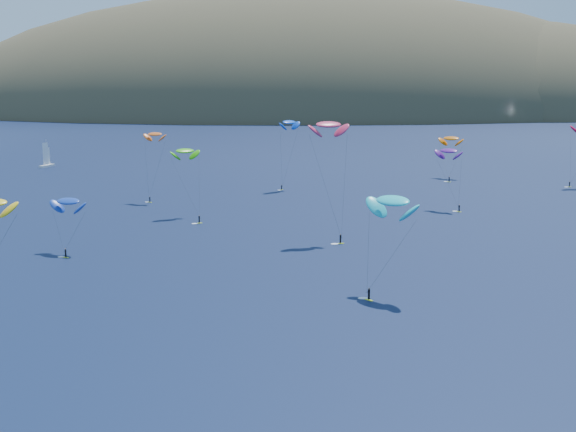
% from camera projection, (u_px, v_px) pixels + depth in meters
% --- Properties ---
extents(island, '(730.00, 300.00, 210.00)m').
position_uv_depth(island, '(327.00, 123.00, 640.94)').
color(island, '#3D3526').
rests_on(island, ground).
extents(sailboat, '(8.88, 8.27, 10.60)m').
position_uv_depth(sailboat, '(47.00, 164.00, 304.39)').
color(sailboat, silver).
rests_on(sailboat, ground).
extents(kitesurfer_1, '(7.57, 7.58, 21.08)m').
position_uv_depth(kitesurfer_1, '(155.00, 134.00, 230.25)').
color(kitesurfer_1, '#E1FE1C').
rests_on(kitesurfer_1, ground).
extents(kitesurfer_3, '(9.53, 15.75, 19.08)m').
position_uv_depth(kitesurfer_3, '(185.00, 151.00, 208.61)').
color(kitesurfer_3, '#E1FE1C').
rests_on(kitesurfer_3, ground).
extents(kitesurfer_4, '(8.43, 9.00, 23.11)m').
position_uv_depth(kitesurfer_4, '(289.00, 122.00, 251.50)').
color(kitesurfer_4, '#E1FE1C').
rests_on(kitesurfer_4, ground).
extents(kitesurfer_5, '(10.84, 11.48, 19.40)m').
position_uv_depth(kitesurfer_5, '(393.00, 201.00, 138.68)').
color(kitesurfer_5, '#E1FE1C').
rests_on(kitesurfer_5, ground).
extents(kitesurfer_6, '(8.37, 10.64, 18.02)m').
position_uv_depth(kitesurfer_6, '(449.00, 151.00, 218.29)').
color(kitesurfer_6, '#E1FE1C').
rests_on(kitesurfer_6, ground).
extents(kitesurfer_9, '(10.11, 10.46, 28.57)m').
position_uv_depth(kitesurfer_9, '(329.00, 125.00, 179.79)').
color(kitesurfer_9, '#E1FE1C').
rests_on(kitesurfer_9, ground).
extents(kitesurfer_10, '(9.42, 10.27, 13.19)m').
position_uv_depth(kitesurfer_10, '(68.00, 201.00, 170.02)').
color(kitesurfer_10, '#E1FE1C').
rests_on(kitesurfer_10, ground).
extents(kitesurfer_11, '(9.39, 16.25, 15.86)m').
position_uv_depth(kitesurfer_11, '(451.00, 138.00, 276.14)').
color(kitesurfer_11, '#E1FE1C').
rests_on(kitesurfer_11, ground).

